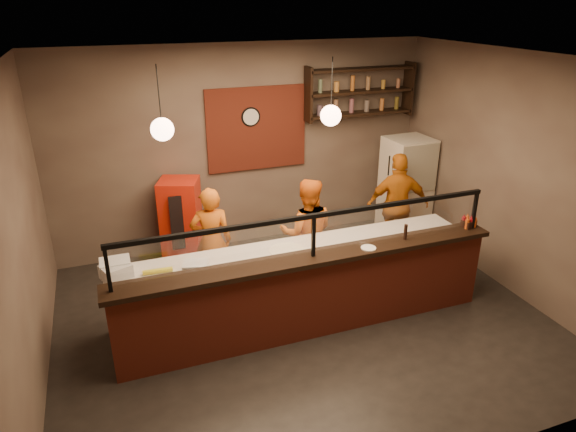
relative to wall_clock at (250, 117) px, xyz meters
name	(u,v)px	position (x,y,z in m)	size (l,w,h in m)	color
floor	(302,319)	(-0.10, -2.46, -2.10)	(6.00, 6.00, 0.00)	black
ceiling	(306,60)	(-0.10, -2.46, 1.10)	(6.00, 6.00, 0.00)	#332E28
wall_back	(245,148)	(-0.10, 0.04, -0.50)	(6.00, 6.00, 0.00)	#716253
wall_left	(18,243)	(-3.10, -2.46, -0.50)	(5.00, 5.00, 0.00)	#716253
wall_right	(510,174)	(2.90, -2.46, -0.50)	(5.00, 5.00, 0.00)	#716253
wall_front	(431,321)	(-0.10, -4.96, -0.50)	(6.00, 6.00, 0.00)	#716253
brick_patch	(257,129)	(0.10, 0.01, -0.20)	(1.60, 0.04, 1.30)	maroon
service_counter	(312,297)	(-0.10, -2.76, -1.60)	(4.60, 0.25, 1.00)	maroon
counter_ledge	(313,258)	(-0.10, -2.76, -1.07)	(4.70, 0.37, 0.06)	black
worktop_cabinet	(297,283)	(-0.10, -2.26, -1.68)	(4.60, 0.75, 0.85)	gray
worktop	(297,251)	(-0.10, -2.26, -1.23)	(4.60, 0.75, 0.05)	silver
sneeze_guard	(314,231)	(-0.10, -2.76, -0.73)	(4.50, 0.05, 0.52)	white
wall_shelving	(360,91)	(1.80, -0.14, 0.30)	(1.84, 0.28, 0.85)	black
wall_clock	(250,117)	(0.00, 0.00, 0.00)	(0.30, 0.30, 0.04)	black
pendant_left	(162,129)	(-1.60, -2.26, 0.45)	(0.24, 0.24, 0.77)	black
pendant_right	(331,115)	(0.30, -2.26, 0.45)	(0.24, 0.24, 0.77)	black
cook_left	(211,241)	(-1.00, -1.37, -1.34)	(0.56, 0.37, 1.53)	orange
cook_mid	(307,233)	(0.29, -1.64, -1.31)	(0.77, 0.60, 1.58)	orange
cook_right	(397,206)	(1.95, -1.27, -1.27)	(0.97, 0.41, 1.66)	#C36612
fridge	(406,187)	(2.50, -0.63, -1.26)	(0.70, 0.66, 1.69)	silver
red_cooler	(181,221)	(-1.23, -0.31, -1.44)	(0.56, 0.52, 1.32)	red
pizza_dough	(287,250)	(-0.23, -2.24, -1.19)	(0.45, 0.45, 0.01)	#EFE8CA
prep_tub_a	(116,271)	(-2.25, -2.19, -1.12)	(0.31, 0.25, 0.16)	silver
prep_tub_b	(115,267)	(-2.25, -2.09, -1.12)	(0.33, 0.27, 0.17)	white
prep_tub_c	(196,268)	(-1.40, -2.41, -1.13)	(0.27, 0.22, 0.14)	white
rolling_pin	(158,271)	(-1.81, -2.25, -1.17)	(0.06, 0.06, 0.34)	yellow
condiment_caddy	(469,224)	(2.10, -2.72, -0.99)	(0.17, 0.13, 0.09)	black
pepper_mill	(405,232)	(1.13, -2.75, -0.94)	(0.04, 0.04, 0.20)	black
small_plate	(368,248)	(0.59, -2.81, -1.03)	(0.18, 0.18, 0.01)	silver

